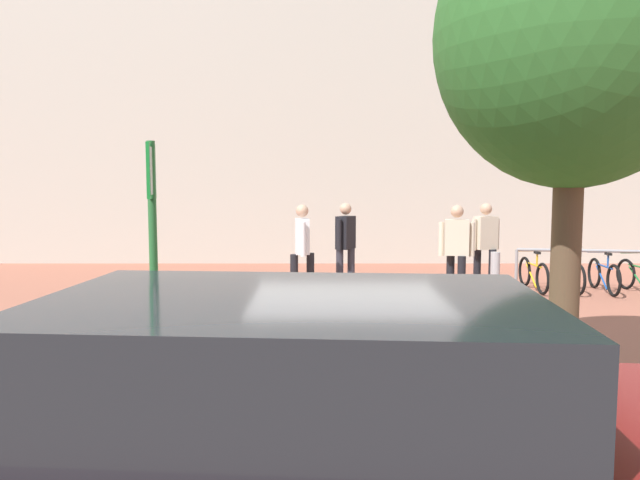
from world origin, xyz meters
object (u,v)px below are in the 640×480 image
object	(u,v)px
parking_sign_post	(154,233)
bollard_steel	(496,278)
person_suited_navy	(346,242)
bike_rack_cluster	(587,274)
person_shirt_blue	(486,242)
car_maroon_wagon	(324,453)
bike_at_sign	(169,360)
tree_sidewalk	(575,37)
person_casual_tan	(303,246)
person_shirt_white	(457,248)

from	to	relation	value
parking_sign_post	bollard_steel	distance (m)	6.69
parking_sign_post	bollard_steel	size ratio (longest dim) A/B	2.76
person_suited_navy	bike_rack_cluster	bearing A→B (deg)	1.47
parking_sign_post	person_shirt_blue	xyz separation A→B (m)	(4.71, 5.62, -0.64)
parking_sign_post	person_suited_navy	world-z (taller)	parking_sign_post
bike_rack_cluster	car_maroon_wagon	world-z (taller)	car_maroon_wagon
bike_at_sign	tree_sidewalk	bearing A→B (deg)	-0.74
person_casual_tan	person_suited_navy	xyz separation A→B (m)	(0.80, 0.81, 0.00)
tree_sidewalk	bollard_steel	distance (m)	5.53
bike_at_sign	bike_rack_cluster	bearing A→B (deg)	40.51
car_maroon_wagon	bollard_steel	bearing A→B (deg)	67.99
car_maroon_wagon	person_casual_tan	bearing A→B (deg)	92.46
parking_sign_post	bike_at_sign	bearing A→B (deg)	57.41
bike_rack_cluster	car_maroon_wagon	bearing A→B (deg)	-120.70
person_shirt_white	bike_rack_cluster	bearing A→B (deg)	22.54
bike_rack_cluster	person_shirt_blue	xyz separation A→B (m)	(-2.01, -0.18, 0.64)
bollard_steel	person_shirt_blue	bearing A→B (deg)	85.30
bollard_steel	person_shirt_white	bearing A→B (deg)	-177.31
bike_at_sign	person_shirt_white	xyz separation A→B (m)	(3.86, 4.52, 0.63)
tree_sidewalk	person_shirt_blue	size ratio (longest dim) A/B	2.85
bike_rack_cluster	person_casual_tan	bearing A→B (deg)	-170.28
bollard_steel	person_shirt_blue	xyz separation A→B (m)	(0.08, 0.94, 0.53)
parking_sign_post	bike_at_sign	xyz separation A→B (m)	(0.08, 0.13, -1.27)
bike_rack_cluster	person_suited_navy	xyz separation A→B (m)	(-4.65, -0.12, 0.64)
person_suited_navy	person_shirt_blue	size ratio (longest dim) A/B	1.00
person_casual_tan	person_shirt_white	distance (m)	2.68
parking_sign_post	bollard_steel	world-z (taller)	parking_sign_post
bollard_steel	person_shirt_white	size ratio (longest dim) A/B	0.52
bike_rack_cluster	person_suited_navy	world-z (taller)	person_suited_navy
bike_at_sign	bike_rack_cluster	distance (m)	8.73
person_suited_navy	bollard_steel	bearing A→B (deg)	-21.31
person_casual_tan	person_shirt_white	bearing A→B (deg)	-4.67
parking_sign_post	bike_at_sign	size ratio (longest dim) A/B	1.48
person_shirt_white	tree_sidewalk	bearing A→B (deg)	-89.87
parking_sign_post	person_shirt_blue	size ratio (longest dim) A/B	1.44
bollard_steel	person_shirt_blue	world-z (taller)	person_shirt_blue
parking_sign_post	person_shirt_white	size ratio (longest dim) A/B	1.44
person_shirt_white	person_shirt_blue	distance (m)	1.24
bike_at_sign	car_maroon_wagon	xyz separation A→B (m)	(1.52, -2.95, 0.41)
person_casual_tan	person_shirt_blue	distance (m)	3.52
person_casual_tan	person_shirt_blue	world-z (taller)	same
tree_sidewalk	bollard_steel	bearing A→B (deg)	81.61
person_shirt_white	person_suited_navy	xyz separation A→B (m)	(-1.87, 1.03, 0.00)
person_shirt_white	person_suited_navy	world-z (taller)	same
bike_rack_cluster	person_shirt_white	distance (m)	3.07
parking_sign_post	car_maroon_wagon	world-z (taller)	parking_sign_post
person_casual_tan	person_shirt_white	xyz separation A→B (m)	(2.67, -0.22, 0.00)
car_maroon_wagon	bike_at_sign	bearing A→B (deg)	117.30
bike_rack_cluster	person_shirt_white	world-z (taller)	person_shirt_white
bike_at_sign	car_maroon_wagon	size ratio (longest dim) A/B	0.38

